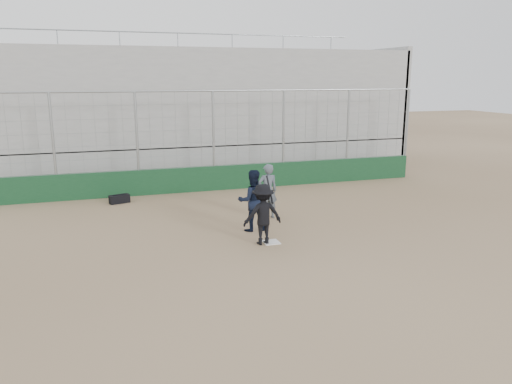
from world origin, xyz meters
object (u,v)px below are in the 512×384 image
object	(u,v)px
batter_at_plate	(263,214)
equipment_bag	(119,199)
catcher_crouched	(253,211)
umpire	(268,194)

from	to	relation	value
batter_at_plate	equipment_bag	bearing A→B (deg)	121.06
catcher_crouched	equipment_bag	world-z (taller)	catcher_crouched
catcher_crouched	batter_at_plate	bearing A→B (deg)	-94.08
batter_at_plate	umpire	size ratio (longest dim) A/B	1.14
catcher_crouched	umpire	distance (m)	1.49
catcher_crouched	umpire	xyz separation A→B (m)	(0.88, 1.19, 0.19)
batter_at_plate	catcher_crouched	size ratio (longest dim) A/B	1.49
equipment_bag	catcher_crouched	bearing A→B (deg)	-52.12
umpire	equipment_bag	world-z (taller)	umpire
catcher_crouched	equipment_bag	size ratio (longest dim) A/B	1.60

